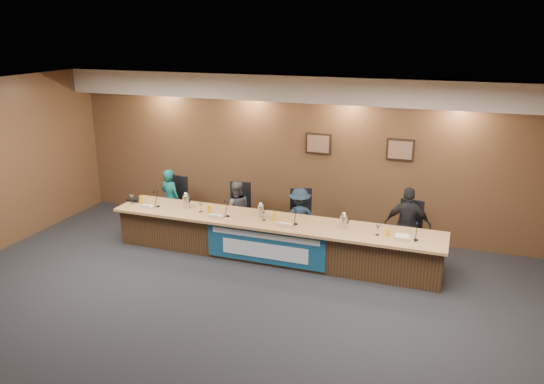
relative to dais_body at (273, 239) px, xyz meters
The scene contains 40 objects.
floor 2.43m from the dais_body, 90.00° to the right, with size 10.00×10.00×0.00m, color black.
ceiling 3.73m from the dais_body, 90.00° to the right, with size 10.00×8.00×0.04m, color silver.
wall_back 2.03m from the dais_body, 90.00° to the left, with size 10.00×0.04×3.20m, color brown.
soffit 2.93m from the dais_body, 90.00° to the left, with size 10.00×0.50×0.50m, color beige.
dais_body is the anchor object (origin of this frame).
dais_top 0.38m from the dais_body, 90.00° to the right, with size 6.10×0.95×0.05m, color #B4804C.
banner 0.42m from the dais_body, 90.00° to the right, with size 2.20×0.02×0.65m, color navy.
banner_text_upper 0.49m from the dais_body, 90.00° to the right, with size 2.00×0.01×0.10m, color silver.
banner_text_lower 0.43m from the dais_body, 90.00° to the right, with size 1.60×0.01×0.28m, color silver.
wall_photo_left 2.21m from the dais_body, 75.71° to the left, with size 0.52×0.04×0.42m, color black.
wall_photo_right 2.95m from the dais_body, 38.13° to the left, with size 0.52×0.04×0.42m, color black.
panelist_a 2.61m from the dais_body, 165.17° to the left, with size 0.47×0.31×1.29m, color #0F504C.
panelist_b 1.24m from the dais_body, 146.87° to the left, with size 0.57×0.44×1.17m, color #4A4A4F.
panelist_c 0.77m from the dais_body, 65.31° to the left, with size 0.75×0.43×1.17m, color #182638.
panelist_d 2.44m from the dais_body, 15.95° to the left, with size 0.82×0.34×1.39m, color black.
office_chair_a 2.62m from the dais_body, 163.05° to the left, with size 0.48×0.48×0.08m, color black.
office_chair_b 1.28m from the dais_body, 143.09° to the left, with size 0.48×0.48×0.08m, color black.
office_chair_c 0.83m from the dais_body, 68.22° to the left, with size 0.48×0.48×0.08m, color black.
office_chair_d 2.45m from the dais_body, 18.21° to the left, with size 0.48×0.48×0.08m, color black.
nameplate_a 2.54m from the dais_body, behind, with size 0.24×0.06×0.09m, color white.
microphone_a 2.36m from the dais_body, behind, with size 0.07×0.07×0.02m, color black.
juice_glass_a 2.76m from the dais_body, behind, with size 0.06×0.06×0.15m, color #F8A400.
water_glass_a 2.95m from the dais_body, behind, with size 0.08×0.08×0.18m, color silver.
nameplate_b 1.16m from the dais_body, 162.23° to the right, with size 0.24×0.06×0.09m, color white.
microphone_b 0.93m from the dais_body, 169.38° to the right, with size 0.07×0.07×0.02m, color black.
juice_glass_b 1.32m from the dais_body, behind, with size 0.06×0.06×0.15m, color #F8A400.
water_glass_b 1.49m from the dais_body, behind, with size 0.08×0.08×0.18m, color silver.
nameplate_c 0.63m from the dais_body, 45.15° to the right, with size 0.24×0.06×0.09m, color white.
microphone_c 0.64m from the dais_body, 14.87° to the right, with size 0.07×0.07×0.02m, color black.
juice_glass_c 0.48m from the dais_body, 49.28° to the right, with size 0.06×0.06×0.15m, color #F8A400.
water_glass_c 0.52m from the dais_body, 139.47° to the right, with size 0.08×0.08×0.18m, color silver.
nameplate_d 2.38m from the dais_body, ahead, with size 0.24×0.06×0.09m, color white.
microphone_d 2.57m from the dais_body, ahead, with size 0.07×0.07×0.02m, color black.
juice_glass_d 2.13m from the dais_body, ahead, with size 0.06×0.06×0.15m, color #F8A400.
water_glass_d 1.97m from the dais_body, ahead, with size 0.08×0.08×0.18m, color silver.
carafe_left 1.84m from the dais_body, behind, with size 0.13×0.13×0.25m, color silver.
carafe_mid 0.57m from the dais_body, behind, with size 0.12×0.12×0.23m, color silver.
carafe_right 1.41m from the dais_body, ahead, with size 0.13×0.13×0.24m, color silver.
speakerphone 2.97m from the dais_body, behind, with size 0.32×0.32×0.05m, color black.
paper_stack 2.34m from the dais_body, ahead, with size 0.22×0.30×0.01m, color white.
Camera 1 is at (3.04, -6.06, 4.10)m, focal length 35.00 mm.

